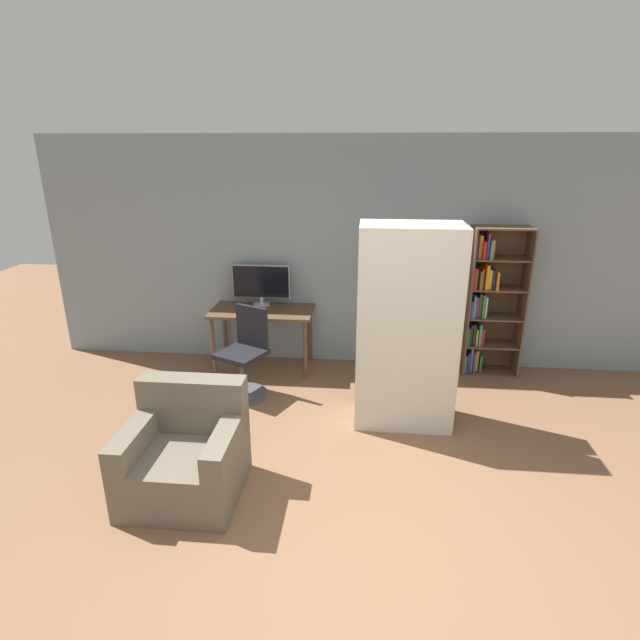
{
  "coord_description": "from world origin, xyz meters",
  "views": [
    {
      "loc": [
        -0.1,
        -2.49,
        2.57
      ],
      "look_at": [
        -0.52,
        1.82,
        1.05
      ],
      "focal_mm": 28.0,
      "sensor_mm": 36.0,
      "label": 1
    }
  ],
  "objects_px": {
    "monitor": "(261,283)",
    "armchair": "(186,454)",
    "mattress_far": "(406,323)",
    "office_chair": "(245,360)",
    "bookshelf": "(487,302)",
    "mattress_near": "(408,334)"
  },
  "relations": [
    {
      "from": "bookshelf",
      "to": "armchair",
      "type": "xyz_separation_m",
      "value": [
        -2.74,
        -2.48,
        -0.55
      ]
    },
    {
      "from": "monitor",
      "to": "bookshelf",
      "type": "bearing_deg",
      "value": -0.49
    },
    {
      "from": "monitor",
      "to": "mattress_near",
      "type": "distance_m",
      "value": 2.18
    },
    {
      "from": "monitor",
      "to": "office_chair",
      "type": "height_order",
      "value": "monitor"
    },
    {
      "from": "mattress_far",
      "to": "monitor",
      "type": "bearing_deg",
      "value": 145.14
    },
    {
      "from": "bookshelf",
      "to": "monitor",
      "type": "bearing_deg",
      "value": 179.51
    },
    {
      "from": "office_chair",
      "to": "armchair",
      "type": "bearing_deg",
      "value": -92.67
    },
    {
      "from": "bookshelf",
      "to": "armchair",
      "type": "distance_m",
      "value": 3.74
    },
    {
      "from": "office_chair",
      "to": "mattress_far",
      "type": "distance_m",
      "value": 1.77
    },
    {
      "from": "monitor",
      "to": "mattress_far",
      "type": "distance_m",
      "value": 2.01
    },
    {
      "from": "monitor",
      "to": "mattress_far",
      "type": "xyz_separation_m",
      "value": [
        1.65,
        -1.15,
        -0.04
      ]
    },
    {
      "from": "bookshelf",
      "to": "mattress_far",
      "type": "height_order",
      "value": "mattress_far"
    },
    {
      "from": "monitor",
      "to": "bookshelf",
      "type": "distance_m",
      "value": 2.66
    },
    {
      "from": "armchair",
      "to": "monitor",
      "type": "bearing_deg",
      "value": 87.98
    },
    {
      "from": "office_chair",
      "to": "mattress_near",
      "type": "distance_m",
      "value": 1.84
    },
    {
      "from": "mattress_near",
      "to": "office_chair",
      "type": "bearing_deg",
      "value": 162.03
    },
    {
      "from": "mattress_near",
      "to": "mattress_far",
      "type": "xyz_separation_m",
      "value": [
        0.0,
        0.28,
        -0.0
      ]
    },
    {
      "from": "mattress_far",
      "to": "armchair",
      "type": "relative_size",
      "value": 2.27
    },
    {
      "from": "monitor",
      "to": "bookshelf",
      "type": "height_order",
      "value": "bookshelf"
    },
    {
      "from": "mattress_far",
      "to": "office_chair",
      "type": "bearing_deg",
      "value": 171.18
    },
    {
      "from": "monitor",
      "to": "armchair",
      "type": "xyz_separation_m",
      "value": [
        -0.09,
        -2.51,
        -0.69
      ]
    },
    {
      "from": "bookshelf",
      "to": "mattress_near",
      "type": "relative_size",
      "value": 0.89
    }
  ]
}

